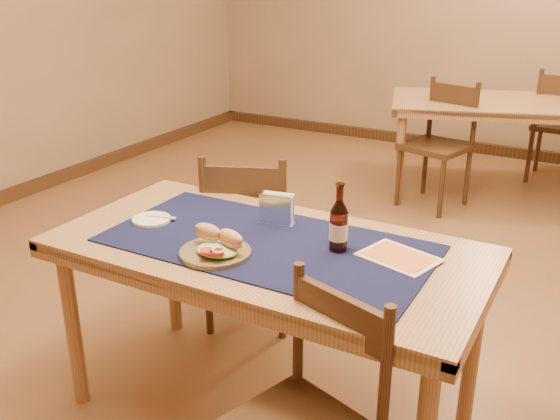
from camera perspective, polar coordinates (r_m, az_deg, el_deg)
The scene contains 13 objects.
room at distance 2.83m, azimuth 7.14°, elevation 15.10°, with size 6.04×7.04×2.84m.
main_table at distance 2.33m, azimuth -1.19°, elevation -4.96°, with size 1.60×0.80×0.75m.
placemat at distance 2.30m, azimuth -1.21°, elevation -3.05°, with size 1.20×0.60×0.01m, color #10143D.
baseboard at distance 3.26m, azimuth 6.05°, elevation -9.18°, with size 6.00×7.00×0.10m.
back_table at distance 5.11m, azimuth 20.10°, elevation 8.44°, with size 1.91×1.36×0.75m.
chair_main_far at distance 3.05m, azimuth -2.87°, elevation -2.36°, with size 0.55×0.55×0.92m.
chair_back_near at distance 4.79m, azimuth 14.34°, elevation 6.01°, with size 0.53×0.53×0.93m.
sandwich_plate at distance 2.20m, azimuth -5.82°, elevation -3.47°, with size 0.25×0.25×0.10m.
side_plate at distance 2.54m, azimuth -11.66°, elevation -0.82°, with size 0.16×0.16×0.01m.
fork at distance 2.53m, azimuth -10.63°, elevation -0.64°, with size 0.12×0.04×0.00m.
beer_bottle at distance 2.21m, azimuth 5.39°, elevation -1.45°, with size 0.07×0.07×0.25m.
napkin_holder at distance 2.44m, azimuth -0.30°, elevation 0.04°, with size 0.15×0.08×0.12m.
menu_card at distance 2.22m, azimuth 10.83°, elevation -4.24°, with size 0.30×0.25×0.01m.
Camera 1 is at (1.05, -2.60, 1.71)m, focal length 40.00 mm.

